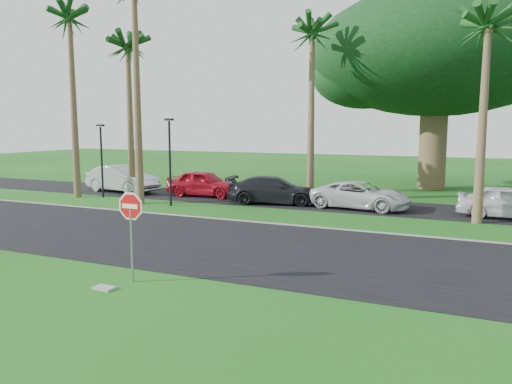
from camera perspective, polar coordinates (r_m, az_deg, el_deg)
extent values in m
plane|color=#154C13|center=(16.90, -8.89, -7.06)|extent=(120.00, 120.00, 0.00)
cube|color=black|center=(18.56, -5.50, -5.65)|extent=(120.00, 8.00, 0.02)
cube|color=black|center=(27.99, 5.23, -1.17)|extent=(120.00, 5.00, 0.02)
cube|color=gray|center=(22.08, -0.27, -3.44)|extent=(120.00, 0.12, 0.06)
cylinder|color=gray|center=(14.02, -14.00, -6.02)|extent=(0.07, 0.07, 2.00)
cylinder|color=white|center=(13.81, -14.15, -1.58)|extent=(1.05, 0.02, 1.05)
cylinder|color=red|center=(13.81, -14.15, -1.58)|extent=(0.90, 0.02, 0.90)
cube|color=white|center=(13.81, -14.15, -1.58)|extent=(0.50, 0.02, 0.12)
cone|color=brown|center=(31.61, -20.11, 8.93)|extent=(0.44, 0.44, 10.50)
cone|color=brown|center=(31.45, -14.18, 7.79)|extent=(0.44, 0.44, 9.00)
cone|color=brown|center=(27.98, -13.42, 10.44)|extent=(0.44, 0.44, 11.50)
cone|color=brown|center=(29.10, 6.32, 8.51)|extent=(0.44, 0.44, 9.50)
cone|color=brown|center=(23.66, 24.46, 6.91)|extent=(0.44, 0.44, 8.50)
cylinder|color=brown|center=(35.81, 19.55, 5.13)|extent=(1.80, 1.80, 6.00)
ellipsoid|color=black|center=(36.10, 19.98, 14.68)|extent=(16.50, 16.50, 8.25)
cylinder|color=black|center=(31.01, -17.21, 3.25)|extent=(0.12, 0.12, 4.20)
cube|color=black|center=(30.94, -17.37, 7.28)|extent=(0.45, 0.25, 0.12)
cylinder|color=black|center=(26.84, -9.80, 3.19)|extent=(0.12, 0.12, 4.50)
cube|color=black|center=(26.77, -9.91, 8.17)|extent=(0.45, 0.25, 0.12)
imported|color=silver|center=(33.18, -15.05, 1.42)|extent=(5.39, 2.63, 1.70)
imported|color=#A20D1B|center=(30.28, -5.92, 0.96)|extent=(4.70, 2.10, 1.57)
imported|color=black|center=(27.33, 2.06, 0.19)|extent=(5.45, 3.14, 1.49)
imported|color=silver|center=(26.15, 11.87, -0.40)|extent=(5.23, 2.80, 1.39)
imported|color=silver|center=(25.59, 26.97, -1.09)|extent=(4.57, 2.10, 1.52)
cube|color=gray|center=(13.86, -16.94, -10.44)|extent=(0.56, 0.37, 0.06)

